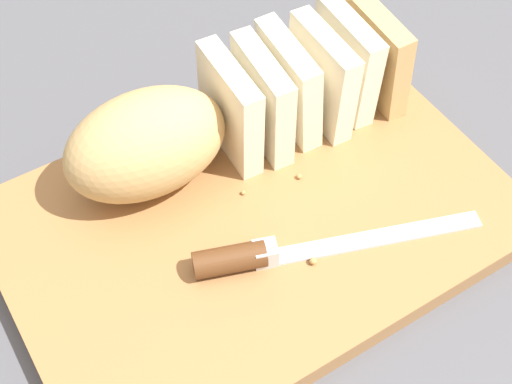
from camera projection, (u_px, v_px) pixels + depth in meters
ground_plane at (256, 227)px, 0.67m from camera, size 3.00×3.00×0.00m
cutting_board at (256, 220)px, 0.66m from camera, size 0.46×0.32×0.02m
bread_loaf at (220, 114)px, 0.66m from camera, size 0.34×0.10×0.10m
bread_knife at (263, 255)px, 0.61m from camera, size 0.25×0.09×0.02m
crumb_near_knife at (313, 261)px, 0.62m from camera, size 0.01×0.01×0.01m
crumb_near_loaf at (299, 176)px, 0.67m from camera, size 0.00×0.00×0.00m
crumb_stray_left at (249, 159)px, 0.69m from camera, size 0.01×0.01×0.01m
crumb_stray_right at (242, 193)px, 0.66m from camera, size 0.00×0.00×0.00m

